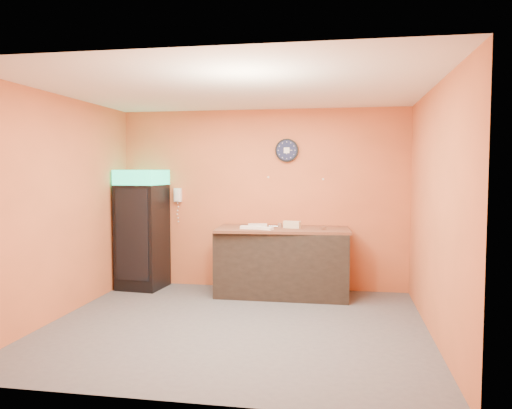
# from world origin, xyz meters

# --- Properties ---
(floor) EXTENTS (4.50, 4.50, 0.00)m
(floor) POSITION_xyz_m (0.00, 0.00, 0.00)
(floor) COLOR #47474C
(floor) RESTS_ON ground
(back_wall) EXTENTS (4.50, 0.02, 2.80)m
(back_wall) POSITION_xyz_m (0.00, 2.00, 1.40)
(back_wall) COLOR #D96D3D
(back_wall) RESTS_ON floor
(left_wall) EXTENTS (0.02, 4.00, 2.80)m
(left_wall) POSITION_xyz_m (-2.25, 0.00, 1.40)
(left_wall) COLOR #D96D3D
(left_wall) RESTS_ON floor
(right_wall) EXTENTS (0.02, 4.00, 2.80)m
(right_wall) POSITION_xyz_m (2.25, 0.00, 1.40)
(right_wall) COLOR #D96D3D
(right_wall) RESTS_ON floor
(ceiling) EXTENTS (4.50, 4.00, 0.02)m
(ceiling) POSITION_xyz_m (0.00, 0.00, 2.80)
(ceiling) COLOR white
(ceiling) RESTS_ON back_wall
(beverage_cooler) EXTENTS (0.71, 0.72, 1.86)m
(beverage_cooler) POSITION_xyz_m (-1.85, 1.61, 0.91)
(beverage_cooler) COLOR black
(beverage_cooler) RESTS_ON floor
(prep_counter) EXTENTS (1.94, 0.87, 0.97)m
(prep_counter) POSITION_xyz_m (0.39, 1.57, 0.48)
(prep_counter) COLOR black
(prep_counter) RESTS_ON floor
(wall_clock) EXTENTS (0.36, 0.06, 0.36)m
(wall_clock) POSITION_xyz_m (0.39, 1.97, 2.16)
(wall_clock) COLOR black
(wall_clock) RESTS_ON back_wall
(wall_phone) EXTENTS (0.12, 0.10, 0.22)m
(wall_phone) POSITION_xyz_m (-1.36, 1.95, 1.46)
(wall_phone) COLOR white
(wall_phone) RESTS_ON back_wall
(butcher_paper) EXTENTS (2.00, 1.04, 0.04)m
(butcher_paper) POSITION_xyz_m (0.39, 1.57, 0.99)
(butcher_paper) COLOR brown
(butcher_paper) RESTS_ON prep_counter
(sub_roll_stack) EXTENTS (0.26, 0.15, 0.11)m
(sub_roll_stack) POSITION_xyz_m (0.52, 1.54, 1.06)
(sub_roll_stack) COLOR beige
(sub_roll_stack) RESTS_ON butcher_paper
(wrapped_sandwich_left) EXTENTS (0.30, 0.12, 0.04)m
(wrapped_sandwich_left) POSITION_xyz_m (-0.06, 1.36, 1.03)
(wrapped_sandwich_left) COLOR white
(wrapped_sandwich_left) RESTS_ON butcher_paper
(wrapped_sandwich_mid) EXTENTS (0.28, 0.20, 0.04)m
(wrapped_sandwich_mid) POSITION_xyz_m (0.15, 1.30, 1.03)
(wrapped_sandwich_mid) COLOR white
(wrapped_sandwich_mid) RESTS_ON butcher_paper
(wrapped_sandwich_right) EXTENTS (0.30, 0.16, 0.04)m
(wrapped_sandwich_right) POSITION_xyz_m (-0.02, 1.68, 1.03)
(wrapped_sandwich_right) COLOR white
(wrapped_sandwich_right) RESTS_ON butcher_paper
(kitchen_tool) EXTENTS (0.07, 0.07, 0.07)m
(kitchen_tool) POSITION_xyz_m (0.33, 1.64, 1.04)
(kitchen_tool) COLOR silver
(kitchen_tool) RESTS_ON butcher_paper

